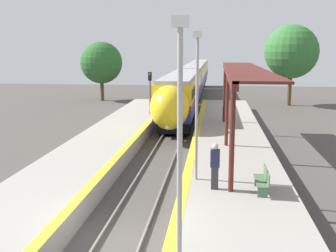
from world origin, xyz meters
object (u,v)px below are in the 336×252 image
person_waiting (215,165)px  railway_signal (150,93)px  train (193,79)px  lamppost_mid (197,98)px  platform_bench (263,180)px  lamppost_near (180,141)px

person_waiting → railway_signal: (-5.43, 18.53, 0.82)m
train → lamppost_mid: lamppost_mid is taller
train → platform_bench: (4.90, -40.51, -0.95)m
platform_bench → lamppost_mid: bearing=153.8°
person_waiting → train: bearing=94.3°
platform_bench → lamppost_mid: lamppost_mid is taller
person_waiting → lamppost_mid: 2.85m
train → railway_signal: railway_signal is taller
train → lamppost_mid: 39.34m
railway_signal → train: bearing=83.8°
person_waiting → lamppost_near: size_ratio=0.30×
train → lamppost_mid: (2.28, -39.22, 2.00)m
railway_signal → lamppost_mid: lamppost_mid is taller
lamppost_near → lamppost_mid: size_ratio=1.00×
platform_bench → person_waiting: size_ratio=0.94×
platform_bench → lamppost_mid: (-2.62, 1.29, 2.95)m
railway_signal → platform_bench: bearing=-68.7°
train → lamppost_near: lamppost_near is taller
lamppost_near → train: bearing=92.8°
person_waiting → lamppost_near: (-0.78, -6.91, 2.47)m
train → platform_bench: bearing=-83.1°
lamppost_near → platform_bench: bearing=68.9°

